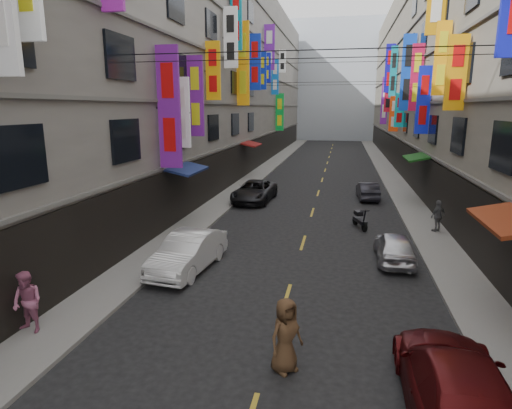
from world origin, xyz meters
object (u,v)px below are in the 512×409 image
at_px(pedestrian_lfar, 27,302).
at_px(pedestrian_crossing, 286,335).
at_px(car_right_mid, 395,247).
at_px(scooter_far_right, 360,220).
at_px(car_left_far, 254,191).
at_px(pedestrian_rfar, 438,216).
at_px(car_right_near, 457,387).
at_px(car_left_mid, 188,252).
at_px(car_right_far, 368,191).

height_order(pedestrian_lfar, pedestrian_crossing, pedestrian_lfar).
bearing_deg(car_right_mid, scooter_far_right, -75.88).
distance_m(car_left_far, pedestrian_rfar, 11.73).
bearing_deg(pedestrian_rfar, car_left_far, -67.29).
xyz_separation_m(car_right_near, car_right_mid, (-0.17, 9.16, -0.11)).
height_order(car_left_far, car_right_near, car_right_near).
height_order(car_right_mid, pedestrian_rfar, pedestrian_rfar).
distance_m(car_right_near, pedestrian_lfar, 10.61).
height_order(car_left_mid, car_right_far, car_left_mid).
distance_m(scooter_far_right, car_right_near, 14.01).
relative_size(scooter_far_right, car_left_far, 0.35).
bearing_deg(car_right_far, car_left_mid, 59.19).
bearing_deg(car_left_far, scooter_far_right, -35.50).
bearing_deg(car_right_far, car_right_near, 87.41).
bearing_deg(scooter_far_right, car_right_mid, 85.04).
relative_size(car_right_mid, car_right_far, 1.01).
height_order(car_right_near, car_right_mid, car_right_near).
height_order(car_left_far, car_right_far, car_left_far).
relative_size(scooter_far_right, car_right_far, 0.49).
height_order(car_right_near, pedestrian_lfar, pedestrian_lfar).
height_order(car_left_far, pedestrian_crossing, pedestrian_crossing).
distance_m(car_right_near, car_right_mid, 9.17).
xyz_separation_m(car_right_mid, car_right_far, (-0.43, 12.22, -0.03)).
bearing_deg(car_right_mid, car_left_mid, 18.09).
bearing_deg(pedestrian_crossing, car_right_near, -62.83).
bearing_deg(pedestrian_lfar, scooter_far_right, 63.59).
relative_size(car_right_far, pedestrian_lfar, 2.07).
xyz_separation_m(scooter_far_right, pedestrian_rfar, (3.71, -0.30, 0.47)).
distance_m(pedestrian_rfar, pedestrian_crossing, 13.98).
bearing_deg(car_right_far, scooter_far_right, 79.90).
height_order(car_left_mid, pedestrian_rfar, pedestrian_rfar).
relative_size(car_left_mid, pedestrian_lfar, 2.55).
height_order(scooter_far_right, pedestrian_rfar, pedestrian_rfar).
xyz_separation_m(car_left_mid, pedestrian_rfar, (10.34, 7.03, 0.19)).
bearing_deg(car_right_near, car_right_mid, -88.62).
bearing_deg(car_right_far, pedestrian_lfar, 59.63).
bearing_deg(pedestrian_crossing, car_left_mid, 80.77).
distance_m(car_left_mid, car_right_near, 10.38).
relative_size(car_left_far, car_right_far, 1.38).
bearing_deg(pedestrian_crossing, car_left_far, 56.20).
relative_size(car_right_near, car_right_mid, 1.38).
relative_size(car_right_mid, pedestrian_crossing, 1.99).
height_order(car_left_far, pedestrian_lfar, pedestrian_lfar).
height_order(scooter_far_right, car_right_near, car_right_near).
xyz_separation_m(car_left_far, car_right_mid, (7.83, -10.02, -0.07)).
xyz_separation_m(car_right_mid, pedestrian_lfar, (-10.37, -8.01, 0.36)).
bearing_deg(pedestrian_lfar, car_left_mid, 74.27).
distance_m(car_left_mid, pedestrian_crossing, 7.22).
bearing_deg(scooter_far_right, car_left_far, -57.36).
distance_m(car_left_mid, pedestrian_lfar, 6.03).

